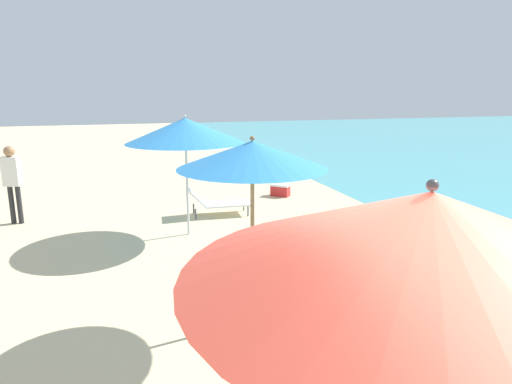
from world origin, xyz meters
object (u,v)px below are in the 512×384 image
umbrella_nearest (428,236)px  cooler_box (280,190)px  umbrella_farthest (185,131)px  person_walking_near (12,177)px  lounger_second_inland (354,343)px  lounger_farthest_shoreside (218,202)px  umbrella_second (252,155)px  lounger_second_shoreside (277,264)px  beach_ball (357,234)px

umbrella_nearest → cooler_box: size_ratio=4.40×
umbrella_farthest → person_walking_near: bearing=151.8°
lounger_second_inland → lounger_farthest_shoreside: lounger_farthest_shoreside is taller
umbrella_second → lounger_second_shoreside: (0.74, 1.15, -1.93)m
cooler_box → beach_ball: (0.05, -4.22, 0.00)m
lounger_second_inland → person_walking_near: size_ratio=0.88×
lounger_second_shoreside → cooler_box: size_ratio=2.55×
lounger_second_inland → cooler_box: bearing=64.2°
umbrella_second → umbrella_farthest: 3.87m
lounger_second_inland → lounger_farthest_shoreside: size_ratio=1.03×
lounger_second_inland → lounger_farthest_shoreside: 6.40m
person_walking_near → umbrella_farthest: bearing=78.3°
lounger_second_shoreside → lounger_second_inland: 2.42m
lounger_second_inland → cooler_box: lounger_second_inland is taller
lounger_second_inland → cooler_box: (2.02, 7.83, -0.12)m
person_walking_near → cooler_box: size_ratio=3.05×
umbrella_nearest → beach_ball: (2.94, 5.69, -2.08)m
lounger_second_shoreside → lounger_second_inland: size_ratio=0.95×
umbrella_second → lounger_farthest_shoreside: (0.68, 5.13, -1.87)m
umbrella_second → cooler_box: umbrella_second is taller
umbrella_farthest → umbrella_second: bearing=-86.4°
lounger_second_shoreside → beach_ball: lounger_second_shoreside is taller
lounger_second_inland → beach_ball: 4.17m
lounger_farthest_shoreside → cooler_box: lounger_farthest_shoreside is taller
umbrella_farthest → lounger_farthest_shoreside: (0.92, 1.27, -1.84)m
lounger_second_inland → person_walking_near: person_walking_near is taller
lounger_second_shoreside → person_walking_near: (-4.57, 4.64, 0.82)m
umbrella_nearest → umbrella_second: size_ratio=1.05×
lounger_farthest_shoreside → lounger_second_inland: bearing=-85.1°
lounger_farthest_shoreside → person_walking_near: person_walking_near is taller
umbrella_farthest → beach_ball: 3.97m
lounger_second_shoreside → person_walking_near: size_ratio=0.84×
lounger_second_inland → umbrella_farthest: 5.55m
person_walking_near → lounger_farthest_shoreside: bearing=98.3°
umbrella_second → lounger_farthest_shoreside: umbrella_second is taller
umbrella_nearest → person_walking_near: (-3.73, 9.14, -1.17)m
umbrella_nearest → lounger_second_shoreside: (0.84, 4.50, -1.99)m
umbrella_nearest → lounger_farthest_shoreside: 8.74m
cooler_box → beach_ball: 4.22m
umbrella_nearest → umbrella_second: (0.11, 3.35, -0.06)m
lounger_farthest_shoreside → cooler_box: (2.11, 1.43, -0.15)m
umbrella_nearest → lounger_second_inland: bearing=67.4°
umbrella_second → lounger_second_inland: size_ratio=1.56×
lounger_second_shoreside → lounger_second_inland: (0.02, -2.42, 0.03)m
umbrella_nearest → lounger_farthest_shoreside: (0.78, 8.48, -1.93)m
umbrella_second → umbrella_farthest: (-0.24, 3.86, -0.03)m
lounger_second_inland → person_walking_near: 8.46m
umbrella_nearest → lounger_second_shoreside: bearing=79.4°
lounger_second_shoreside → person_walking_near: 6.57m
umbrella_farthest → beach_ball: (3.08, -1.52, -1.99)m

